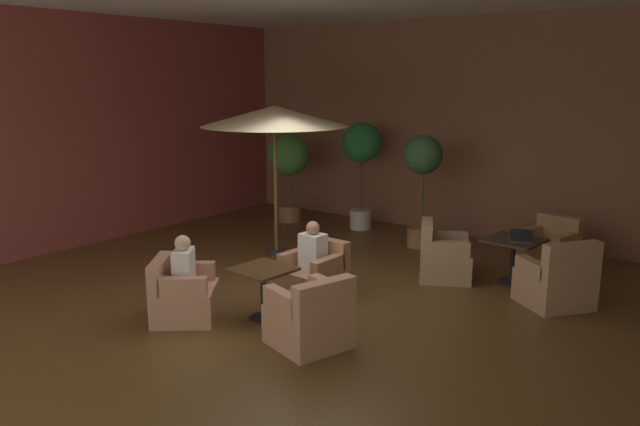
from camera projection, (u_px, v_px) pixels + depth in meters
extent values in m
cube|color=brown|center=(298.00, 303.00, 8.25)|extent=(9.92, 9.69, 0.02)
cube|color=#8C5840|center=(460.00, 128.00, 11.54)|extent=(9.92, 0.08, 4.04)
cube|color=brown|center=(79.00, 132.00, 10.73)|extent=(0.08, 9.69, 4.04)
cylinder|color=black|center=(511.00, 281.00, 9.07)|extent=(0.39, 0.39, 0.02)
cylinder|color=black|center=(513.00, 262.00, 9.00)|extent=(0.07, 0.07, 0.62)
cube|color=#3B2B1F|center=(514.00, 240.00, 8.93)|extent=(0.82, 0.82, 0.03)
cube|color=tan|center=(554.00, 289.00, 8.12)|extent=(1.08, 1.08, 0.45)
cube|color=tan|center=(572.00, 262.00, 7.74)|extent=(0.60, 0.73, 0.48)
cube|color=tan|center=(533.00, 267.00, 8.00)|extent=(0.57, 0.47, 0.18)
cube|color=tan|center=(574.00, 263.00, 8.18)|extent=(0.57, 0.47, 0.18)
cube|color=#B57D54|center=(548.00, 256.00, 9.62)|extent=(0.86, 0.86, 0.44)
cube|color=#B57D54|center=(559.00, 228.00, 9.71)|extent=(0.73, 0.31, 0.39)
cube|color=#B57D54|center=(566.00, 241.00, 9.31)|extent=(0.25, 0.58, 0.19)
cube|color=#B57D54|center=(531.00, 233.00, 9.75)|extent=(0.25, 0.58, 0.19)
cube|color=tan|center=(445.00, 265.00, 9.19)|extent=(0.99, 0.98, 0.44)
cube|color=tan|center=(427.00, 236.00, 9.14)|extent=(0.48, 0.72, 0.43)
cube|color=tan|center=(449.00, 239.00, 9.38)|extent=(0.58, 0.40, 0.22)
cube|color=tan|center=(450.00, 249.00, 8.84)|extent=(0.58, 0.40, 0.22)
cylinder|color=black|center=(264.00, 317.00, 7.71)|extent=(0.36, 0.36, 0.02)
cylinder|color=black|center=(263.00, 295.00, 7.64)|extent=(0.07, 0.07, 0.62)
cube|color=#462C16|center=(263.00, 270.00, 7.57)|extent=(0.72, 0.72, 0.03)
cube|color=#B17853|center=(313.00, 283.00, 8.40)|extent=(0.73, 0.78, 0.40)
cube|color=#B17853|center=(326.00, 251.00, 8.55)|extent=(0.71, 0.19, 0.37)
cube|color=#B17853|center=(328.00, 266.00, 8.13)|extent=(0.15, 0.60, 0.22)
cube|color=#B17853|center=(295.00, 258.00, 8.48)|extent=(0.15, 0.60, 0.22)
cube|color=tan|center=(186.00, 303.00, 7.65)|extent=(1.05, 1.05, 0.42)
cube|color=tan|center=(160.00, 273.00, 7.56)|extent=(0.59, 0.69, 0.36)
cube|color=tan|center=(192.00, 271.00, 7.88)|extent=(0.54, 0.46, 0.23)
cube|color=tan|center=(183.00, 287.00, 7.28)|extent=(0.54, 0.46, 0.23)
cube|color=tan|center=(308.00, 326.00, 6.90)|extent=(0.95, 0.94, 0.45)
cube|color=tan|center=(324.00, 298.00, 6.57)|extent=(0.38, 0.77, 0.38)
cube|color=tan|center=(283.00, 302.00, 6.68)|extent=(0.62, 0.30, 0.24)
cube|color=tan|center=(328.00, 290.00, 7.04)|extent=(0.62, 0.30, 0.24)
cylinder|color=#2D2D2D|center=(277.00, 252.00, 10.50)|extent=(0.32, 0.32, 0.08)
cylinder|color=brown|center=(275.00, 183.00, 10.24)|extent=(0.06, 0.06, 2.46)
cone|color=beige|center=(274.00, 116.00, 10.00)|extent=(2.42, 2.42, 0.33)
cylinder|color=#A66B40|center=(420.00, 237.00, 10.97)|extent=(0.47, 0.47, 0.34)
cylinder|color=brown|center=(421.00, 200.00, 10.82)|extent=(0.06, 0.06, 1.02)
sphere|color=#335934|center=(423.00, 155.00, 10.65)|extent=(0.68, 0.68, 0.68)
cylinder|color=beige|center=(360.00, 219.00, 12.25)|extent=(0.42, 0.42, 0.38)
cylinder|color=brown|center=(361.00, 185.00, 12.10)|extent=(0.06, 0.06, 1.01)
sphere|color=#27793E|center=(362.00, 143.00, 11.92)|extent=(0.77, 0.77, 0.77)
cylinder|color=#A16947|center=(290.00, 213.00, 12.92)|extent=(0.47, 0.47, 0.34)
cylinder|color=brown|center=(289.00, 189.00, 12.81)|extent=(0.06, 0.06, 0.70)
sphere|color=#478F40|center=(289.00, 155.00, 12.66)|extent=(0.86, 0.86, 0.86)
cube|color=silver|center=(313.00, 252.00, 8.31)|extent=(0.33, 0.26, 0.49)
sphere|color=#AC7558|center=(313.00, 228.00, 8.24)|extent=(0.18, 0.18, 0.18)
cube|color=silver|center=(184.00, 269.00, 7.55)|extent=(0.41, 0.44, 0.48)
sphere|color=tan|center=(183.00, 243.00, 7.48)|extent=(0.19, 0.19, 0.19)
cylinder|color=silver|center=(515.00, 237.00, 8.86)|extent=(0.08, 0.08, 0.11)
cube|color=#9EA0A5|center=(520.00, 241.00, 8.83)|extent=(0.37, 0.32, 0.01)
cube|color=black|center=(521.00, 236.00, 8.71)|extent=(0.29, 0.13, 0.19)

